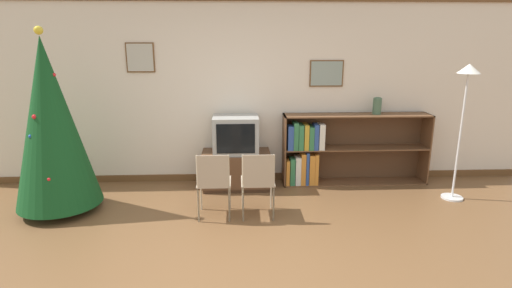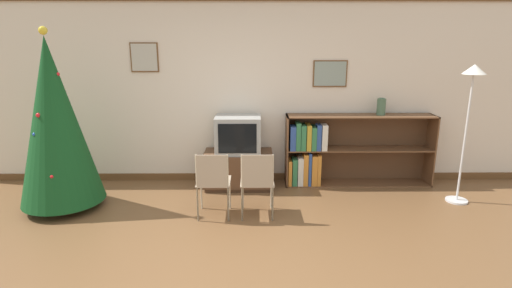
% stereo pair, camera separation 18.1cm
% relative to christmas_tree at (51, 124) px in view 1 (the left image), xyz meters
% --- Properties ---
extents(ground_plane, '(24.00, 24.00, 0.00)m').
position_rel_christmas_tree_xyz_m(ground_plane, '(2.17, -1.48, -1.11)').
color(ground_plane, brown).
extents(wall_back, '(8.79, 0.11, 2.70)m').
position_rel_christmas_tree_xyz_m(wall_back, '(2.17, 1.07, 0.24)').
color(wall_back, silver).
rests_on(wall_back, ground_plane).
extents(christmas_tree, '(1.00, 1.00, 2.24)m').
position_rel_christmas_tree_xyz_m(christmas_tree, '(0.00, 0.00, 0.00)').
color(christmas_tree, maroon).
rests_on(christmas_tree, ground_plane).
extents(tv_console, '(0.98, 0.55, 0.52)m').
position_rel_christmas_tree_xyz_m(tv_console, '(2.20, 0.73, -0.85)').
color(tv_console, '#412A1A').
rests_on(tv_console, ground_plane).
extents(television, '(0.64, 0.49, 0.53)m').
position_rel_christmas_tree_xyz_m(television, '(2.20, 0.73, -0.33)').
color(television, '#9E9E99').
rests_on(television, tv_console).
extents(folding_chair_left, '(0.40, 0.40, 0.82)m').
position_rel_christmas_tree_xyz_m(folding_chair_left, '(1.94, -0.33, -0.64)').
color(folding_chair_left, tan).
rests_on(folding_chair_left, ground_plane).
extents(folding_chair_right, '(0.40, 0.40, 0.82)m').
position_rel_christmas_tree_xyz_m(folding_chair_right, '(2.46, -0.33, -0.64)').
color(folding_chair_right, tan).
rests_on(folding_chair_right, ground_plane).
extents(bookshelf, '(2.14, 0.36, 1.04)m').
position_rel_christmas_tree_xyz_m(bookshelf, '(3.56, 0.84, -0.61)').
color(bookshelf, brown).
rests_on(bookshelf, ground_plane).
extents(vase, '(0.12, 0.12, 0.24)m').
position_rel_christmas_tree_xyz_m(vase, '(4.25, 0.85, 0.05)').
color(vase, '#47664C').
rests_on(vase, bookshelf).
extents(standing_lamp, '(0.28, 0.28, 1.80)m').
position_rel_christmas_tree_xyz_m(standing_lamp, '(5.13, 0.15, 0.27)').
color(standing_lamp, silver).
rests_on(standing_lamp, ground_plane).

